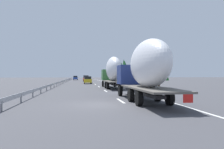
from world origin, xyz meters
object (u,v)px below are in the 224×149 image
at_px(truck_trailing, 145,68).
at_px(car_red_compact, 86,78).
at_px(truck_lead, 113,71).
at_px(car_blue_sedan, 75,78).
at_px(road_sign, 112,74).
at_px(car_yellow_coupe, 88,80).

xyz_separation_m(truck_trailing, car_red_compact, (54.36, 3.41, -1.67)).
distance_m(truck_lead, car_blue_sedan, 57.16).
bearing_deg(truck_lead, road_sign, -8.17).
relative_size(truck_lead, road_sign, 3.79).
relative_size(car_yellow_coupe, road_sign, 1.24).
distance_m(truck_lead, car_red_compact, 37.24).
bearing_deg(car_blue_sedan, truck_lead, -172.62).
height_order(car_blue_sedan, road_sign, road_sign).
bearing_deg(road_sign, truck_lead, 171.83).
bearing_deg(car_yellow_coupe, truck_lead, -169.25).
xyz_separation_m(car_blue_sedan, road_sign, (-35.06, -10.43, 1.47)).
xyz_separation_m(truck_lead, car_red_compact, (37.04, 3.41, -1.74)).
bearing_deg(car_yellow_coupe, road_sign, -60.89).
distance_m(car_red_compact, car_yellow_coupe, 19.08).
relative_size(car_red_compact, road_sign, 1.31).
distance_m(car_blue_sedan, car_yellow_coupe, 38.89).
bearing_deg(truck_trailing, car_yellow_coupe, 5.52).
xyz_separation_m(car_blue_sedan, car_yellow_coupe, (-38.69, -3.92, 0.01)).
bearing_deg(truck_trailing, car_blue_sedan, 5.66).
bearing_deg(car_yellow_coupe, car_blue_sedan, 5.79).
bearing_deg(car_yellow_coupe, car_red_compact, 0.00).
distance_m(truck_trailing, car_red_compact, 54.50).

